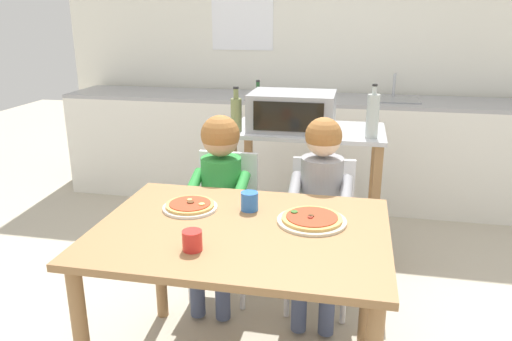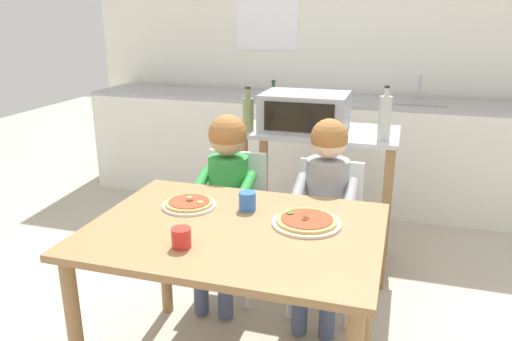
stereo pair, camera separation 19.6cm
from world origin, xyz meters
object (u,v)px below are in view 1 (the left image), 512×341
at_px(child_in_green_shirt, 219,185).
at_px(pizza_plate_cream, 312,220).
at_px(toaster_oven, 292,111).
at_px(pizza_plate_white, 190,206).
at_px(bottle_clear_vinegar, 258,103).
at_px(dining_chair_left, 225,213).
at_px(dining_table, 241,251).
at_px(child_in_grey_shirt, 320,196).
at_px(drinking_cup_blue, 250,201).
at_px(dining_chair_right, 321,223).
at_px(bottle_brown_beer, 236,113).
at_px(bottle_squat_spirits, 373,116).
at_px(kitchen_island_cart, 306,175).
at_px(drinking_cup_red, 192,240).

xyz_separation_m(child_in_green_shirt, pizza_plate_cream, (0.55, -0.50, 0.06)).
height_order(toaster_oven, pizza_plate_white, toaster_oven).
xyz_separation_m(bottle_clear_vinegar, dining_chair_left, (-0.06, -0.67, -0.52)).
bearing_deg(dining_table, pizza_plate_cream, 21.34).
relative_size(dining_chair_left, child_in_grey_shirt, 0.76).
xyz_separation_m(toaster_oven, child_in_grey_shirt, (0.23, -0.58, -0.33)).
xyz_separation_m(bottle_clear_vinegar, pizza_plate_cream, (0.49, -1.29, -0.25)).
distance_m(pizza_plate_cream, drinking_cup_blue, 0.30).
height_order(dining_table, dining_chair_right, dining_chair_right).
distance_m(bottle_brown_beer, dining_table, 1.13).
distance_m(bottle_clear_vinegar, dining_table, 1.46).
xyz_separation_m(dining_chair_right, drinking_cup_blue, (-0.28, -0.52, 0.30)).
bearing_deg(bottle_squat_spirits, child_in_grey_shirt, -119.10).
distance_m(kitchen_island_cart, bottle_clear_vinegar, 0.58).
bearing_deg(drinking_cup_blue, pizza_plate_cream, -15.78).
bearing_deg(pizza_plate_white, drinking_cup_red, -69.86).
height_order(pizza_plate_white, drinking_cup_red, drinking_cup_red).
relative_size(dining_chair_right, pizza_plate_cream, 2.79).
distance_m(bottle_squat_spirits, dining_chair_right, 0.68).
distance_m(bottle_clear_vinegar, bottle_squat_spirits, 0.82).
height_order(kitchen_island_cart, bottle_squat_spirits, bottle_squat_spirits).
relative_size(dining_table, dining_chair_left, 1.47).
bearing_deg(pizza_plate_cream, child_in_green_shirt, 137.33).
xyz_separation_m(toaster_oven, drinking_cup_blue, (-0.06, -0.98, -0.22)).
height_order(dining_chair_left, pizza_plate_cream, dining_chair_left).
bearing_deg(dining_table, toaster_oven, 87.61).
distance_m(dining_table, dining_chair_right, 0.78).
xyz_separation_m(bottle_squat_spirits, child_in_green_shirt, (-0.79, -0.42, -0.33)).
distance_m(kitchen_island_cart, bottle_brown_beer, 0.61).
relative_size(bottle_brown_beer, dining_chair_right, 0.33).
xyz_separation_m(bottle_squat_spirits, child_in_grey_shirt, (-0.25, -0.44, -0.34)).
bearing_deg(drinking_cup_red, toaster_oven, 82.68).
bearing_deg(bottle_squat_spirits, bottle_clear_vinegar, 153.53).
bearing_deg(bottle_brown_beer, child_in_grey_shirt, -39.09).
distance_m(bottle_squat_spirits, child_in_grey_shirt, 0.61).
bearing_deg(drinking_cup_red, dining_chair_left, 98.26).
bearing_deg(child_in_grey_shirt, bottle_brown_beer, 140.91).
bearing_deg(pizza_plate_cream, drinking_cup_red, -140.28).
xyz_separation_m(child_in_grey_shirt, drinking_cup_red, (-0.41, -0.82, 0.10)).
height_order(kitchen_island_cart, child_in_green_shirt, child_in_green_shirt).
bearing_deg(child_in_green_shirt, drinking_cup_red, -80.63).
distance_m(kitchen_island_cart, toaster_oven, 0.43).
bearing_deg(child_in_green_shirt, bottle_clear_vinegar, 85.90).
xyz_separation_m(bottle_clear_vinegar, pizza_plate_white, (-0.06, -1.25, -0.25)).
bearing_deg(kitchen_island_cart, dining_table, -96.86).
distance_m(child_in_green_shirt, drinking_cup_red, 0.86).
distance_m(pizza_plate_white, drinking_cup_blue, 0.27).
relative_size(child_in_green_shirt, drinking_cup_blue, 12.53).
bearing_deg(drinking_cup_red, dining_table, 60.49).
xyz_separation_m(dining_table, drinking_cup_red, (-0.13, -0.23, 0.14)).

